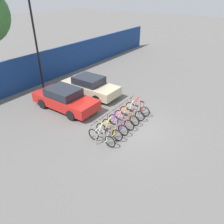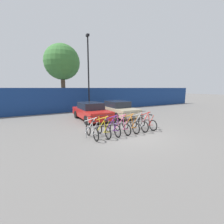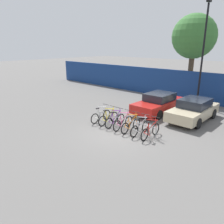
{
  "view_description": "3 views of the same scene",
  "coord_description": "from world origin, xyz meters",
  "px_view_note": "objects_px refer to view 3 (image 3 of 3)",
  "views": [
    {
      "loc": [
        -9.1,
        -5.04,
        6.93
      ],
      "look_at": [
        -0.5,
        1.01,
        0.92
      ],
      "focal_mm": 35.0,
      "sensor_mm": 36.0,
      "label": 1
    },
    {
      "loc": [
        -4.79,
        -6.36,
        2.53
      ],
      "look_at": [
        0.01,
        2.21,
        0.95
      ],
      "focal_mm": 24.0,
      "sensor_mm": 36.0,
      "label": 2
    },
    {
      "loc": [
        7.26,
        -8.58,
        4.69
      ],
      "look_at": [
        -1.33,
        0.72,
        0.76
      ],
      "focal_mm": 35.0,
      "sensor_mm": 36.0,
      "label": 3
    }
  ],
  "objects_px": {
    "bicycle_yellow": "(108,118)",
    "car_red": "(159,103)",
    "bicycle_silver": "(140,128)",
    "bicycle_purple": "(115,120)",
    "bike_rack": "(125,120)",
    "tree_behind_hoarding": "(194,37)",
    "bicycle_red": "(150,131)",
    "bicycle_pink": "(123,123)",
    "bicycle_orange": "(131,125)",
    "bicycle_white": "(101,116)",
    "car_beige": "(193,110)",
    "lamp_post": "(203,51)"
  },
  "relations": [
    {
      "from": "bicycle_pink",
      "to": "bicycle_red",
      "type": "distance_m",
      "value": 1.86
    },
    {
      "from": "bicycle_orange",
      "to": "bicycle_red",
      "type": "distance_m",
      "value": 1.28
    },
    {
      "from": "bicycle_pink",
      "to": "bicycle_orange",
      "type": "xyz_separation_m",
      "value": [
        0.57,
        0.0,
        0.0
      ]
    },
    {
      "from": "bicycle_white",
      "to": "bicycle_silver",
      "type": "xyz_separation_m",
      "value": [
        3.03,
        0.0,
        0.0
      ]
    },
    {
      "from": "bike_rack",
      "to": "car_beige",
      "type": "distance_m",
      "value": 4.69
    },
    {
      "from": "bicycle_purple",
      "to": "tree_behind_hoarding",
      "type": "relative_size",
      "value": 0.23
    },
    {
      "from": "bicycle_white",
      "to": "car_beige",
      "type": "bearing_deg",
      "value": 48.97
    },
    {
      "from": "bicycle_orange",
      "to": "tree_behind_hoarding",
      "type": "distance_m",
      "value": 11.95
    },
    {
      "from": "bicycle_yellow",
      "to": "lamp_post",
      "type": "distance_m",
      "value": 9.13
    },
    {
      "from": "bicycle_red",
      "to": "car_red",
      "type": "distance_m",
      "value": 4.69
    },
    {
      "from": "bicycle_silver",
      "to": "lamp_post",
      "type": "height_order",
      "value": "lamp_post"
    },
    {
      "from": "bike_rack",
      "to": "car_beige",
      "type": "relative_size",
      "value": 0.97
    },
    {
      "from": "bicycle_silver",
      "to": "bicycle_purple",
      "type": "bearing_deg",
      "value": 176.55
    },
    {
      "from": "bicycle_purple",
      "to": "bicycle_red",
      "type": "relative_size",
      "value": 1.0
    },
    {
      "from": "bicycle_pink",
      "to": "bicycle_orange",
      "type": "bearing_deg",
      "value": -3.79
    },
    {
      "from": "bicycle_purple",
      "to": "bike_rack",
      "type": "bearing_deg",
      "value": 15.19
    },
    {
      "from": "bicycle_purple",
      "to": "lamp_post",
      "type": "bearing_deg",
      "value": 80.2
    },
    {
      "from": "tree_behind_hoarding",
      "to": "bicycle_yellow",
      "type": "bearing_deg",
      "value": -91.19
    },
    {
      "from": "bicycle_white",
      "to": "bicycle_yellow",
      "type": "height_order",
      "value": "same"
    },
    {
      "from": "car_red",
      "to": "bike_rack",
      "type": "bearing_deg",
      "value": -86.68
    },
    {
      "from": "bicycle_orange",
      "to": "car_beige",
      "type": "height_order",
      "value": "car_beige"
    },
    {
      "from": "bicycle_purple",
      "to": "bicycle_orange",
      "type": "bearing_deg",
      "value": 2.11
    },
    {
      "from": "bike_rack",
      "to": "bicycle_purple",
      "type": "height_order",
      "value": "bicycle_purple"
    },
    {
      "from": "tree_behind_hoarding",
      "to": "bike_rack",
      "type": "bearing_deg",
      "value": -84.83
    },
    {
      "from": "bicycle_purple",
      "to": "car_red",
      "type": "xyz_separation_m",
      "value": [
        0.4,
        4.2,
        0.31
      ]
    },
    {
      "from": "bicycle_pink",
      "to": "bicycle_orange",
      "type": "distance_m",
      "value": 0.57
    },
    {
      "from": "bicycle_yellow",
      "to": "car_red",
      "type": "relative_size",
      "value": 0.38
    },
    {
      "from": "lamp_post",
      "to": "bike_rack",
      "type": "bearing_deg",
      "value": -97.58
    },
    {
      "from": "bicycle_white",
      "to": "car_red",
      "type": "distance_m",
      "value": 4.5
    },
    {
      "from": "bike_rack",
      "to": "lamp_post",
      "type": "relative_size",
      "value": 0.55
    },
    {
      "from": "lamp_post",
      "to": "tree_behind_hoarding",
      "type": "xyz_separation_m",
      "value": [
        -2.0,
        2.8,
        1.07
      ]
    },
    {
      "from": "bicycle_silver",
      "to": "car_beige",
      "type": "height_order",
      "value": "car_beige"
    },
    {
      "from": "bicycle_white",
      "to": "bicycle_yellow",
      "type": "xyz_separation_m",
      "value": [
        0.65,
        0.0,
        0.0
      ]
    },
    {
      "from": "bike_rack",
      "to": "bicycle_purple",
      "type": "relative_size",
      "value": 2.47
    },
    {
      "from": "bicycle_yellow",
      "to": "tree_behind_hoarding",
      "type": "bearing_deg",
      "value": 91.73
    },
    {
      "from": "bicycle_orange",
      "to": "bicycle_red",
      "type": "relative_size",
      "value": 1.0
    },
    {
      "from": "bicycle_yellow",
      "to": "car_red",
      "type": "distance_m",
      "value": 4.31
    },
    {
      "from": "bicycle_purple",
      "to": "tree_behind_hoarding",
      "type": "height_order",
      "value": "tree_behind_hoarding"
    },
    {
      "from": "bike_rack",
      "to": "bicycle_white",
      "type": "xyz_separation_m",
      "value": [
        -1.84,
        -0.15,
        -0.12
      ]
    },
    {
      "from": "bicycle_purple",
      "to": "bicycle_red",
      "type": "bearing_deg",
      "value": 2.11
    },
    {
      "from": "bicycle_white",
      "to": "car_red",
      "type": "xyz_separation_m",
      "value": [
        1.61,
        4.2,
        0.31
      ]
    },
    {
      "from": "bicycle_white",
      "to": "tree_behind_hoarding",
      "type": "distance_m",
      "value": 11.88
    },
    {
      "from": "car_beige",
      "to": "tree_behind_hoarding",
      "type": "height_order",
      "value": "tree_behind_hoarding"
    },
    {
      "from": "bicycle_orange",
      "to": "bicycle_silver",
      "type": "relative_size",
      "value": 1.0
    },
    {
      "from": "bicycle_white",
      "to": "bicycle_purple",
      "type": "xyz_separation_m",
      "value": [
        1.2,
        0.0,
        0.0
      ]
    },
    {
      "from": "bicycle_white",
      "to": "bicycle_pink",
      "type": "height_order",
      "value": "same"
    },
    {
      "from": "bike_rack",
      "to": "lamp_post",
      "type": "distance_m",
      "value": 8.74
    },
    {
      "from": "bicycle_yellow",
      "to": "bicycle_red",
      "type": "xyz_separation_m",
      "value": [
        3.03,
        0.0,
        0.0
      ]
    },
    {
      "from": "bicycle_yellow",
      "to": "bicycle_red",
      "type": "height_order",
      "value": "same"
    },
    {
      "from": "lamp_post",
      "to": "bicycle_pink",
      "type": "bearing_deg",
      "value": -97.57
    }
  ]
}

